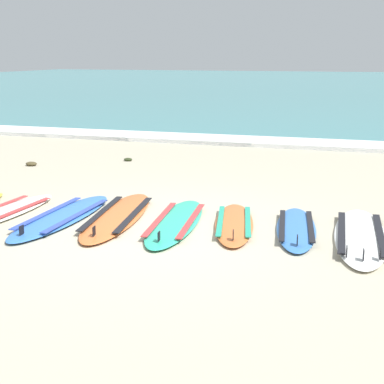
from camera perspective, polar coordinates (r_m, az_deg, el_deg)
The scene contains 12 objects.
ground_plane at distance 7.50m, azimuth -3.65°, elevation -3.70°, with size 80.00×80.00×0.00m, color #B7AD93.
sea at distance 43.81m, azimuth 14.22°, elevation 10.17°, with size 80.00×60.00×0.10m, color teal.
wave_foam_strip at distance 14.71m, azimuth 7.08°, elevation 4.89°, with size 80.00×1.28×0.11m, color white.
surfboard_2 at distance 8.58m, azimuth -17.84°, elevation -1.88°, with size 0.64×2.21×0.18m.
surfboard_3 at distance 8.15m, azimuth -12.57°, elevation -2.35°, with size 0.63×2.47×0.18m.
surfboard_4 at distance 8.05m, azimuth -7.29°, elevation -2.32°, with size 1.01×2.64×0.18m.
surfboard_5 at distance 7.70m, azimuth -1.62°, elevation -2.95°, with size 0.86×2.39×0.18m.
surfboard_6 at distance 7.65m, azimuth 4.14°, elevation -3.09°, with size 0.92×2.06×0.18m.
surfboard_7 at distance 7.55m, azimuth 10.17°, elevation -3.50°, with size 0.77×2.03×0.18m.
surfboard_8 at distance 7.42m, azimuth 16.17°, elevation -4.11°, with size 0.77×2.53×0.18m.
seaweed_clump_near_shoreline at distance 12.35m, azimuth -6.28°, elevation 3.19°, with size 0.18×0.15×0.06m, color #2D381E.
seaweed_clump_mid_sand at distance 12.18m, azimuth -15.47°, elevation 2.68°, with size 0.23×0.19×0.08m, color #4C4228.
Camera 1 is at (2.60, -6.69, 2.20)m, focal length 54.46 mm.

